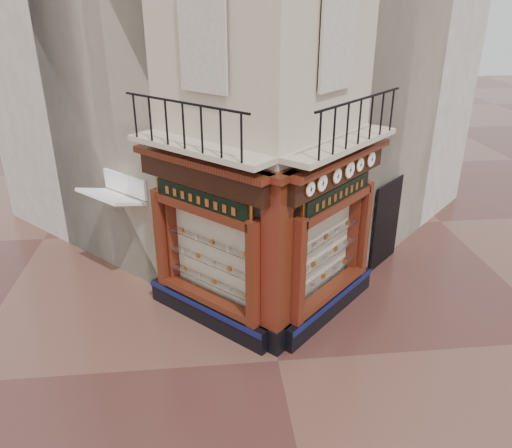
{
  "coord_description": "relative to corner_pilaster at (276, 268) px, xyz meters",
  "views": [
    {
      "loc": [
        -1.32,
        -8.23,
        6.91
      ],
      "look_at": [
        -0.25,
        2.0,
        2.26
      ],
      "focal_mm": 35.0,
      "sensor_mm": 36.0,
      "label": 1
    }
  ],
  "objects": [
    {
      "name": "clock_e",
      "position": [
        2.0,
        1.4,
        1.67
      ],
      "size": [
        0.27,
        0.27,
        0.33
      ],
      "rotation": [
        0.0,
        0.0,
        0.79
      ],
      "color": "#AB7139",
      "rests_on": "ground"
    },
    {
      "name": "neighbour_left",
      "position": [
        -2.47,
        8.13,
        3.55
      ],
      "size": [
        11.31,
        11.31,
        11.0
      ],
      "primitive_type": "cube",
      "rotation": [
        0.0,
        0.0,
        0.79
      ],
      "color": "beige",
      "rests_on": "ground"
    },
    {
      "name": "neighbour_right",
      "position": [
        2.47,
        8.13,
        3.55
      ],
      "size": [
        11.31,
        11.31,
        11.0
      ],
      "primitive_type": "cube",
      "rotation": [
        0.0,
        0.0,
        0.79
      ],
      "color": "beige",
      "rests_on": "ground"
    },
    {
      "name": "clock_d",
      "position": [
        1.68,
        1.08,
        1.67
      ],
      "size": [
        0.32,
        0.32,
        0.4
      ],
      "rotation": [
        0.0,
        0.0,
        0.79
      ],
      "color": "#AB7139",
      "rests_on": "ground"
    },
    {
      "name": "shopfront_left",
      "position": [
        -1.41,
        1.07,
        0.03
      ],
      "size": [
        2.86,
        2.86,
        3.98
      ],
      "rotation": [
        0.0,
        0.0,
        2.36
      ],
      "color": "black",
      "rests_on": "ground"
    },
    {
      "name": "corner_pilaster",
      "position": [
        0.0,
        0.0,
        0.0
      ],
      "size": [
        0.85,
        0.85,
        3.98
      ],
      "rotation": [
        0.0,
        0.0,
        0.79
      ],
      "color": "black",
      "rests_on": "ground"
    },
    {
      "name": "ground",
      "position": [
        0.0,
        -0.5,
        -1.95
      ],
      "size": [
        80.0,
        80.0,
        0.0
      ],
      "primitive_type": "plane",
      "color": "#442420",
      "rests_on": "ground"
    },
    {
      "name": "clock_a",
      "position": [
        0.62,
        0.01,
        1.67
      ],
      "size": [
        0.26,
        0.26,
        0.32
      ],
      "rotation": [
        0.0,
        0.0,
        0.79
      ],
      "color": "#AB7139",
      "rests_on": "ground"
    },
    {
      "name": "clock_c",
      "position": [
        1.32,
        0.71,
        1.67
      ],
      "size": [
        0.28,
        0.28,
        0.35
      ],
      "rotation": [
        0.0,
        0.0,
        0.79
      ],
      "color": "#AB7139",
      "rests_on": "ground"
    },
    {
      "name": "clock_b",
      "position": [
        0.92,
        0.31,
        1.67
      ],
      "size": [
        0.3,
        0.3,
        0.37
      ],
      "rotation": [
        0.0,
        0.0,
        0.79
      ],
      "color": "#AB7139",
      "rests_on": "ground"
    },
    {
      "name": "main_building",
      "position": [
        0.0,
        5.66,
        4.05
      ],
      "size": [
        11.31,
        11.31,
        12.0
      ],
      "primitive_type": "cube",
      "rotation": [
        0.0,
        0.0,
        0.79
      ],
      "color": "#BFAF95",
      "rests_on": "ground"
    },
    {
      "name": "balcony",
      "position": [
        0.0,
        0.99,
        2.27
      ],
      "size": [
        5.94,
        2.97,
        1.03
      ],
      "color": "#BFAF95",
      "rests_on": "ground"
    },
    {
      "name": "signboard_left",
      "position": [
        -1.46,
        1.01,
        1.15
      ],
      "size": [
        2.02,
        2.02,
        0.54
      ],
      "rotation": [
        0.0,
        0.0,
        2.36
      ],
      "color": "#BF7C38",
      "rests_on": "ground"
    },
    {
      "name": "clock_f",
      "position": [
        2.37,
        1.77,
        1.67
      ],
      "size": [
        0.3,
        0.3,
        0.38
      ],
      "rotation": [
        0.0,
        0.0,
        0.79
      ],
      "color": "#AB7139",
      "rests_on": "ground"
    },
    {
      "name": "shopfront_right",
      "position": [
        1.41,
        1.07,
        0.03
      ],
      "size": [
        2.86,
        2.86,
        3.98
      ],
      "rotation": [
        0.0,
        0.0,
        0.79
      ],
      "color": "black",
      "rests_on": "ground"
    },
    {
      "name": "signboard_right",
      "position": [
        1.46,
        1.01,
        1.15
      ],
      "size": [
        1.95,
        1.95,
        0.52
      ],
      "rotation": [
        0.0,
        0.0,
        0.79
      ],
      "color": "#BF7C38",
      "rests_on": "ground"
    },
    {
      "name": "awning",
      "position": [
        -3.68,
        2.97,
        -1.95
      ],
      "size": [
        1.8,
        1.8,
        0.35
      ],
      "primitive_type": null,
      "rotation": [
        0.29,
        0.0,
        2.36
      ],
      "color": "white",
      "rests_on": "ground"
    }
  ]
}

